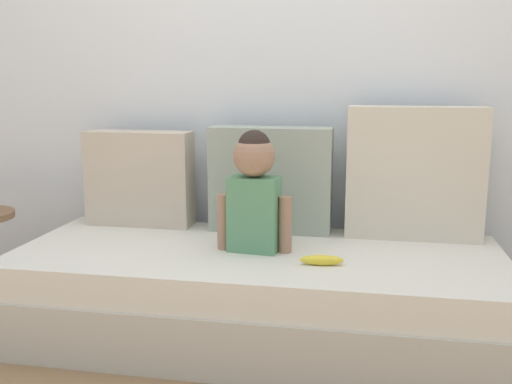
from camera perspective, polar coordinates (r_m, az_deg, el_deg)
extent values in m
plane|color=#93704C|center=(2.58, 0.15, -13.99)|extent=(12.00, 12.00, 0.00)
cube|color=silver|center=(2.89, 2.26, 11.28)|extent=(5.30, 0.10, 2.21)
cube|color=beige|center=(2.53, 0.15, -11.50)|extent=(2.10, 0.87, 0.24)
cube|color=silver|center=(2.47, 0.16, -7.35)|extent=(2.04, 0.84, 0.14)
cube|color=#C1B29E|center=(2.89, -11.43, 1.34)|extent=(0.52, 0.16, 0.46)
cube|color=#99A393|center=(2.71, 1.46, 1.24)|extent=(0.57, 0.16, 0.49)
cube|color=beige|center=(2.67, 15.40, 1.81)|extent=(0.60, 0.16, 0.59)
cube|color=#568E66|center=(2.40, -0.18, -2.19)|extent=(0.22, 0.14, 0.31)
sphere|color=#9E755B|center=(2.36, -0.19, 3.59)|extent=(0.17, 0.17, 0.17)
sphere|color=#2D231E|center=(2.35, -0.19, 4.53)|extent=(0.14, 0.14, 0.14)
cylinder|color=#9E755B|center=(2.44, -3.20, -2.96)|extent=(0.06, 0.06, 0.24)
cylinder|color=#9E755B|center=(2.39, 2.90, -3.24)|extent=(0.06, 0.06, 0.24)
ellipsoid|color=yellow|center=(2.26, 6.51, -6.71)|extent=(0.17, 0.06, 0.04)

